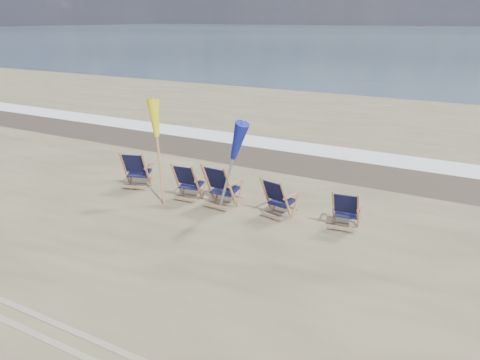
{
  "coord_description": "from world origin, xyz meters",
  "views": [
    {
      "loc": [
        4.44,
        -5.79,
        4.09
      ],
      "look_at": [
        0.0,
        2.2,
        0.9
      ],
      "focal_mm": 35.0,
      "sensor_mm": 36.0,
      "label": 1
    }
  ],
  "objects_px": {
    "beach_chair_0": "(146,170)",
    "beach_chair_1": "(196,183)",
    "beach_chair_4": "(358,212)",
    "beach_chair_2": "(230,189)",
    "umbrella_yellow": "(157,124)",
    "umbrella_blue": "(229,139)",
    "beach_chair_3": "(285,201)"
  },
  "relations": [
    {
      "from": "beach_chair_0",
      "to": "beach_chair_1",
      "type": "xyz_separation_m",
      "value": [
        1.58,
        -0.11,
        -0.03
      ]
    },
    {
      "from": "beach_chair_0",
      "to": "beach_chair_4",
      "type": "bearing_deg",
      "value": 162.6
    },
    {
      "from": "beach_chair_2",
      "to": "umbrella_yellow",
      "type": "height_order",
      "value": "umbrella_yellow"
    },
    {
      "from": "beach_chair_0",
      "to": "beach_chair_4",
      "type": "height_order",
      "value": "beach_chair_0"
    },
    {
      "from": "beach_chair_4",
      "to": "umbrella_yellow",
      "type": "distance_m",
      "value": 4.74
    },
    {
      "from": "beach_chair_0",
      "to": "umbrella_blue",
      "type": "xyz_separation_m",
      "value": [
        2.57,
        -0.3,
        1.18
      ]
    },
    {
      "from": "beach_chair_2",
      "to": "umbrella_yellow",
      "type": "bearing_deg",
      "value": 10.37
    },
    {
      "from": "umbrella_yellow",
      "to": "beach_chair_1",
      "type": "bearing_deg",
      "value": 20.26
    },
    {
      "from": "beach_chair_2",
      "to": "umbrella_yellow",
      "type": "distance_m",
      "value": 2.19
    },
    {
      "from": "beach_chair_0",
      "to": "beach_chair_4",
      "type": "relative_size",
      "value": 1.15
    },
    {
      "from": "beach_chair_2",
      "to": "beach_chair_4",
      "type": "relative_size",
      "value": 1.21
    },
    {
      "from": "beach_chair_0",
      "to": "beach_chair_3",
      "type": "bearing_deg",
      "value": 159.91
    },
    {
      "from": "umbrella_yellow",
      "to": "umbrella_blue",
      "type": "relative_size",
      "value": 1.08
    },
    {
      "from": "beach_chair_1",
      "to": "umbrella_yellow",
      "type": "relative_size",
      "value": 0.4
    },
    {
      "from": "beach_chair_3",
      "to": "umbrella_blue",
      "type": "distance_m",
      "value": 1.75
    },
    {
      "from": "beach_chair_4",
      "to": "umbrella_blue",
      "type": "xyz_separation_m",
      "value": [
        -2.71,
        -0.41,
        1.25
      ]
    },
    {
      "from": "beach_chair_0",
      "to": "umbrella_yellow",
      "type": "relative_size",
      "value": 0.42
    },
    {
      "from": "umbrella_yellow",
      "to": "beach_chair_2",
      "type": "bearing_deg",
      "value": 7.47
    },
    {
      "from": "umbrella_blue",
      "to": "umbrella_yellow",
      "type": "bearing_deg",
      "value": -176.47
    },
    {
      "from": "beach_chair_1",
      "to": "beach_chair_4",
      "type": "bearing_deg",
      "value": 177.95
    },
    {
      "from": "beach_chair_3",
      "to": "beach_chair_4",
      "type": "relative_size",
      "value": 1.05
    },
    {
      "from": "beach_chair_1",
      "to": "umbrella_blue",
      "type": "distance_m",
      "value": 1.58
    },
    {
      "from": "beach_chair_0",
      "to": "umbrella_yellow",
      "type": "height_order",
      "value": "umbrella_yellow"
    },
    {
      "from": "beach_chair_0",
      "to": "beach_chair_1",
      "type": "bearing_deg",
      "value": 157.38
    },
    {
      "from": "beach_chair_3",
      "to": "umbrella_blue",
      "type": "bearing_deg",
      "value": 21.18
    },
    {
      "from": "beach_chair_0",
      "to": "beach_chair_1",
      "type": "height_order",
      "value": "beach_chair_0"
    },
    {
      "from": "beach_chair_3",
      "to": "beach_chair_4",
      "type": "xyz_separation_m",
      "value": [
        1.47,
        0.21,
        -0.02
      ]
    },
    {
      "from": "beach_chair_2",
      "to": "umbrella_blue",
      "type": "bearing_deg",
      "value": 120.26
    },
    {
      "from": "beach_chair_1",
      "to": "beach_chair_2",
      "type": "xyz_separation_m",
      "value": [
        0.93,
        -0.07,
        0.06
      ]
    },
    {
      "from": "beach_chair_2",
      "to": "beach_chair_3",
      "type": "relative_size",
      "value": 1.15
    },
    {
      "from": "beach_chair_1",
      "to": "beach_chair_3",
      "type": "xyz_separation_m",
      "value": [
        2.23,
        0.01,
        -0.01
      ]
    },
    {
      "from": "beach_chair_0",
      "to": "umbrella_yellow",
      "type": "xyz_separation_m",
      "value": [
        0.77,
        -0.41,
        1.34
      ]
    }
  ]
}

